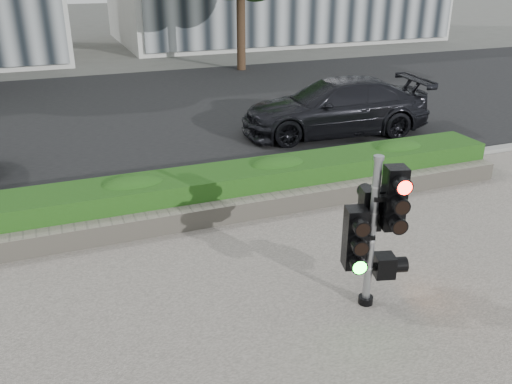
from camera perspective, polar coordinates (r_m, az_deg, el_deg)
ground at (r=7.84m, az=-0.40°, el=-9.21°), size 120.00×120.00×0.00m
road at (r=16.89m, az=-12.85°, el=8.12°), size 60.00×13.00×0.02m
curb at (r=10.49m, az=-6.62°, el=-0.31°), size 60.00×0.25×0.12m
stone_wall at (r=9.33m, az=-4.62°, el=-2.34°), size 12.00×0.32×0.34m
hedge at (r=9.83m, az=-5.77°, el=0.07°), size 12.00×1.00×0.68m
traffic_signal at (r=6.92m, az=12.31°, el=-3.39°), size 0.75×0.61×2.06m
car_dark at (r=14.38m, az=8.27°, el=8.86°), size 5.08×2.56×1.42m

